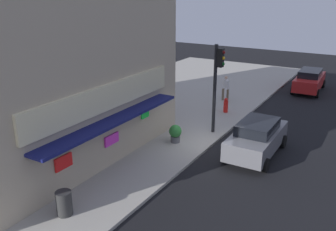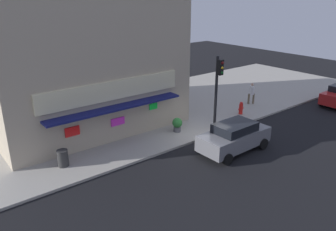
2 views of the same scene
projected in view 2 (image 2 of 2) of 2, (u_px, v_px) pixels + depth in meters
The scene contains 9 objects.
ground_plane at pixel (202, 140), 20.68m from camera, with size 63.40×63.40×0.00m, color black.
sidewalk at pixel (146, 112), 25.15m from camera, with size 42.27×12.22×0.14m, color #A39E93.
corner_building at pixel (76, 56), 22.05m from camera, with size 11.78×10.22×8.91m.
traffic_light at pixel (218, 83), 20.99m from camera, with size 0.32×0.58×4.77m.
fire_hydrant at pixel (241, 108), 24.51m from camera, with size 0.52×0.28×0.93m.
trash_can at pixel (63, 158), 17.15m from camera, with size 0.56×0.56×0.89m, color #2D2D2D.
pedestrian at pixel (252, 92), 26.58m from camera, with size 0.53×0.55×1.71m.
potted_plant_by_doorway at pixel (177, 124), 21.40m from camera, with size 0.64×0.64×0.92m.
parked_car_grey at pixel (234, 137), 18.96m from camera, with size 4.40×2.08×1.71m.
Camera 2 is at (-13.39, -13.47, 8.59)m, focal length 35.77 mm.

